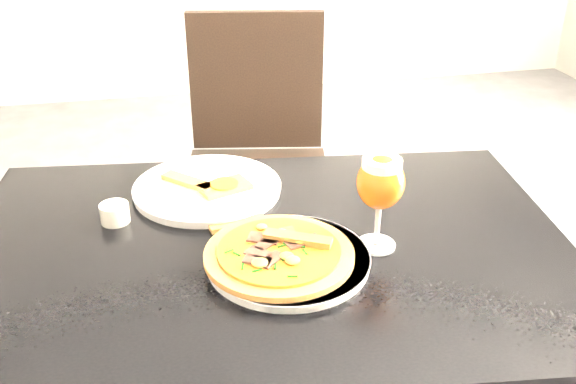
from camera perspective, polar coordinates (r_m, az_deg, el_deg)
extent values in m
cube|color=black|center=(1.27, -2.04, -5.23)|extent=(1.29, 0.94, 0.03)
cylinder|color=black|center=(1.82, -19.94, -9.85)|extent=(0.05, 0.05, 0.72)
cylinder|color=black|center=(1.85, 14.59, -8.28)|extent=(0.05, 0.05, 0.72)
cube|color=black|center=(2.05, -2.76, 0.71)|extent=(0.53, 0.53, 0.04)
cylinder|color=black|center=(2.04, -7.93, -8.16)|extent=(0.04, 0.04, 0.47)
cylinder|color=black|center=(2.03, 2.61, -8.06)|extent=(0.04, 0.04, 0.47)
cylinder|color=black|center=(2.35, -7.07, -2.86)|extent=(0.04, 0.04, 0.47)
cylinder|color=black|center=(2.34, 1.99, -2.75)|extent=(0.04, 0.04, 0.47)
cube|color=black|center=(2.14, -2.84, 9.76)|extent=(0.43, 0.11, 0.46)
cylinder|color=white|center=(1.20, 0.02, -6.01)|extent=(0.40, 0.40, 0.02)
cylinder|color=#9D6A26|center=(1.19, -0.80, -5.59)|extent=(0.28, 0.28, 0.01)
cylinder|color=#CA6310|center=(1.18, -0.81, -5.22)|extent=(0.23, 0.23, 0.01)
cube|color=#45291E|center=(1.18, 0.61, -4.86)|extent=(0.06, 0.03, 0.00)
cube|color=#45291E|center=(1.21, 0.26, -3.89)|extent=(0.06, 0.06, 0.00)
cube|color=#45291E|center=(1.23, -2.14, -3.43)|extent=(0.04, 0.06, 0.00)
cube|color=#45291E|center=(1.18, -2.21, -4.84)|extent=(0.06, 0.05, 0.00)
cube|color=#45291E|center=(1.15, -2.79, -5.83)|extent=(0.06, 0.05, 0.00)
cube|color=#45291E|center=(1.12, -0.90, -6.95)|extent=(0.04, 0.06, 0.00)
cube|color=#45291E|center=(1.16, 0.32, -5.53)|extent=(0.06, 0.06, 0.00)
ellipsoid|color=#D7D546|center=(1.19, -0.07, -4.58)|extent=(0.03, 0.03, 0.01)
ellipsoid|color=#D7D546|center=(1.23, -1.37, -3.21)|extent=(0.03, 0.03, 0.01)
ellipsoid|color=#D7D546|center=(1.18, -1.72, -4.75)|extent=(0.03, 0.03, 0.01)
ellipsoid|color=#D7D546|center=(1.14, -3.50, -6.14)|extent=(0.03, 0.03, 0.01)
ellipsoid|color=#D7D546|center=(1.16, -0.64, -5.44)|extent=(0.03, 0.03, 0.01)
ellipsoid|color=#D7D546|center=(1.16, 2.44, -5.53)|extent=(0.03, 0.03, 0.01)
cube|color=#124F0E|center=(1.19, -0.68, -4.68)|extent=(0.01, 0.02, 0.00)
cube|color=#124F0E|center=(1.21, -1.32, -3.96)|extent=(0.00, 0.02, 0.00)
cube|color=#124F0E|center=(1.23, -2.95, -3.59)|extent=(0.01, 0.02, 0.00)
cube|color=#124F0E|center=(1.19, -2.08, -4.71)|extent=(0.02, 0.01, 0.00)
cube|color=#124F0E|center=(1.18, -3.70, -4.97)|extent=(0.02, 0.01, 0.00)
cube|color=#124F0E|center=(1.17, -1.49, -5.20)|extent=(0.02, 0.01, 0.00)
cube|color=#124F0E|center=(1.15, -2.41, -5.91)|extent=(0.02, 0.01, 0.00)
cube|color=#124F0E|center=(1.12, -2.24, -6.98)|extent=(0.01, 0.02, 0.00)
cube|color=#124F0E|center=(1.15, -0.75, -5.86)|extent=(0.01, 0.02, 0.00)
cube|color=#124F0E|center=(1.13, 0.53, -6.52)|extent=(0.01, 0.02, 0.00)
cube|color=#124F0E|center=(1.17, -0.25, -5.31)|extent=(0.01, 0.02, 0.00)
cube|color=#124F0E|center=(1.17, 1.31, -5.37)|extent=(0.02, 0.01, 0.00)
cube|color=#124F0E|center=(1.19, 2.76, -4.76)|extent=(0.02, 0.00, 0.00)
cube|color=#124F0E|center=(1.19, 0.41, -4.64)|extent=(0.02, 0.01, 0.00)
cube|color=#124F0E|center=(1.22, 0.75, -3.80)|extent=(0.02, 0.02, 0.00)
cube|color=#9D6A26|center=(1.17, 1.35, -5.00)|extent=(0.13, 0.08, 0.01)
cylinder|color=white|center=(1.45, -7.17, 0.32)|extent=(0.41, 0.41, 0.02)
cube|color=#9D6A26|center=(1.46, -8.88, 0.93)|extent=(0.12, 0.12, 0.01)
cube|color=#9D6A26|center=(1.42, -5.67, 0.45)|extent=(0.13, 0.10, 0.01)
cylinder|color=#CA6310|center=(1.42, -5.69, 0.72)|extent=(0.06, 0.06, 0.00)
cube|color=#9D6A26|center=(1.32, -4.50, -2.82)|extent=(0.12, 0.05, 0.01)
cylinder|color=silver|center=(1.37, -15.15, -1.82)|extent=(0.06, 0.06, 0.04)
cylinder|color=gold|center=(1.36, -15.22, -1.31)|extent=(0.05, 0.05, 0.01)
cylinder|color=silver|center=(1.26, 7.83, -4.65)|extent=(0.08, 0.08, 0.01)
cylinder|color=silver|center=(1.24, 7.96, -2.96)|extent=(0.01, 0.01, 0.08)
ellipsoid|color=#A54810|center=(1.20, 8.24, 0.85)|extent=(0.09, 0.09, 0.10)
cylinder|color=white|center=(1.18, 8.37, 2.53)|extent=(0.07, 0.07, 0.02)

